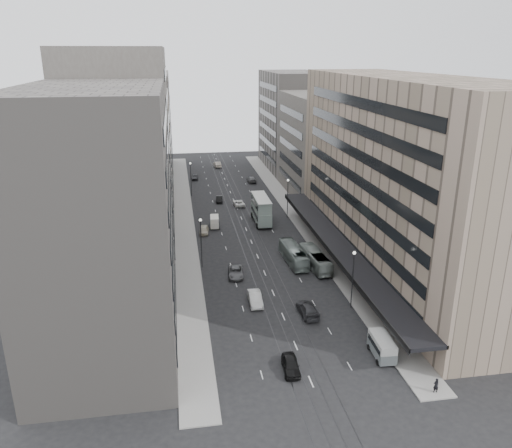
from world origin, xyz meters
TOP-DOWN VIEW (x-y plane):
  - ground at (0.00, 0.00)m, footprint 220.00×220.00m
  - sidewalk_right at (12.00, 37.50)m, footprint 4.00×125.00m
  - sidewalk_left at (-12.00, 37.50)m, footprint 4.00×125.00m
  - department_store at (21.45, 8.00)m, footprint 19.20×60.00m
  - building_right_mid at (21.50, 52.00)m, footprint 15.00×28.00m
  - building_right_far at (21.50, 82.00)m, footprint 15.00×32.00m
  - building_left_a at (-21.50, -8.00)m, footprint 15.00×28.00m
  - building_left_b at (-21.50, 19.00)m, footprint 15.00×26.00m
  - building_left_c at (-21.50, 46.00)m, footprint 15.00×28.00m
  - building_left_d at (-21.50, 79.00)m, footprint 15.00×38.00m
  - lamp_right_near at (9.70, -5.00)m, footprint 0.44×0.44m
  - lamp_right_far at (9.70, 35.00)m, footprint 0.44×0.44m
  - lamp_left_near at (-9.70, 12.00)m, footprint 0.44×0.44m
  - lamp_left_far at (-9.70, 55.00)m, footprint 0.44×0.44m
  - bus_near at (5.46, 11.36)m, footprint 2.96×10.49m
  - bus_far at (8.50, 8.90)m, footprint 3.14×10.28m
  - double_decker at (3.65, 32.50)m, footprint 3.15×10.00m
  - vw_microbus at (9.20, -16.83)m, footprint 2.32×4.74m
  - panel_van at (-6.07, 30.94)m, footprint 2.02×3.78m
  - sedan_0 at (-1.72, -17.78)m, footprint 2.09×4.51m
  - sedan_1 at (-3.12, -1.82)m, footprint 1.78×4.88m
  - sedan_2 at (-4.70, 7.49)m, footprint 2.71×5.09m
  - sedan_3 at (3.34, -5.93)m, footprint 2.33×5.48m
  - sedan_4 at (-8.37, 27.86)m, footprint 2.11×4.37m
  - sedan_5 at (-3.49, 48.82)m, footprint 1.80×4.23m
  - sedan_6 at (0.60, 45.02)m, footprint 2.53×4.94m
  - sedan_7 at (6.76, 66.17)m, footprint 2.17×5.19m
  - sedan_8 at (-8.13, 71.47)m, footprint 2.02×4.14m
  - sedan_9 at (-0.68, 86.21)m, footprint 2.24×5.21m
  - pedestrian at (12.10, -23.92)m, footprint 0.61×0.41m

SIDE VIEW (x-z plane):
  - ground at x=0.00m, z-range 0.00..0.00m
  - sidewalk_right at x=12.00m, z-range 0.00..0.15m
  - sidewalk_left at x=-12.00m, z-range 0.00..0.15m
  - sedan_6 at x=0.60m, z-range 0.00..1.33m
  - sedan_5 at x=-3.49m, z-range 0.00..1.35m
  - sedan_8 at x=-8.13m, z-range 0.00..1.36m
  - sedan_2 at x=-4.70m, z-range 0.00..1.36m
  - sedan_4 at x=-8.37m, z-range 0.00..1.44m
  - sedan_0 at x=-1.72m, z-range 0.00..1.50m
  - sedan_7 at x=6.76m, z-range 0.00..1.50m
  - sedan_3 at x=3.34m, z-range 0.00..1.58m
  - sedan_1 at x=-3.12m, z-range 0.00..1.60m
  - sedan_9 at x=-0.68m, z-range 0.00..1.67m
  - pedestrian at x=12.10m, z-range 0.15..1.80m
  - panel_van at x=-6.07m, z-range 0.12..2.44m
  - vw_microbus at x=9.20m, z-range 0.14..2.65m
  - bus_far at x=8.50m, z-range 0.00..2.82m
  - bus_near at x=5.46m, z-range 0.00..2.89m
  - double_decker at x=3.65m, z-range 0.22..5.67m
  - lamp_right_near at x=9.70m, z-range 1.04..9.36m
  - lamp_right_far at x=9.70m, z-range 1.04..9.36m
  - lamp_left_near at x=-9.70m, z-range 1.04..9.36m
  - lamp_left_far at x=-9.70m, z-range 1.04..9.36m
  - building_right_mid at x=21.50m, z-range 0.00..24.00m
  - building_left_c at x=-21.50m, z-range 0.00..25.00m
  - building_right_far at x=21.50m, z-range 0.00..28.00m
  - building_left_d at x=-21.50m, z-range 0.00..28.00m
  - department_store at x=21.45m, z-range -0.05..29.95m
  - building_left_a at x=-21.50m, z-range 0.00..30.00m
  - building_left_b at x=-21.50m, z-range 0.00..34.00m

